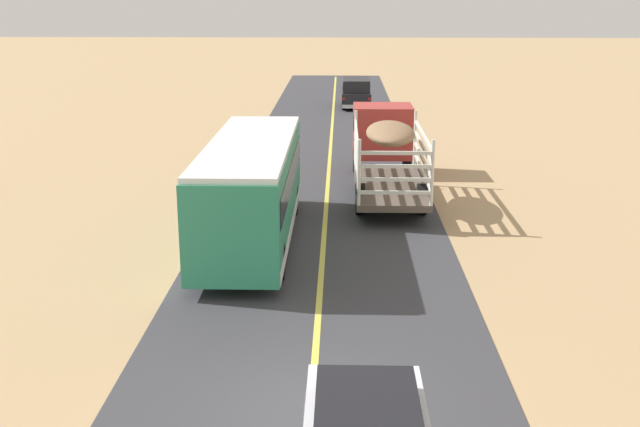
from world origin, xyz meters
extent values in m
plane|color=tan|center=(0.00, 0.00, 0.00)|extent=(240.00, 240.00, 0.00)
cube|color=#38383D|center=(0.00, 0.00, 0.01)|extent=(8.00, 120.00, 0.02)
cube|color=#D8CC4C|center=(0.00, 0.00, 0.02)|extent=(0.16, 117.60, 0.00)
cube|color=black|center=(0.91, -3.72, 2.13)|extent=(1.42, 2.07, 0.36)
cube|color=#B2332D|center=(2.31, 20.21, 1.82)|extent=(2.50, 2.20, 2.20)
cube|color=#192333|center=(2.31, 20.21, 2.27)|extent=(2.53, 1.54, 0.70)
cube|color=brown|center=(2.31, 14.81, 0.72)|extent=(2.50, 6.40, 0.24)
cylinder|color=silver|center=(1.12, 17.95, 1.94)|extent=(0.12, 0.12, 2.20)
cylinder|color=silver|center=(3.50, 17.95, 1.94)|extent=(0.12, 0.12, 2.20)
cylinder|color=silver|center=(1.12, 11.67, 1.94)|extent=(0.12, 0.12, 2.20)
cylinder|color=silver|center=(3.50, 11.67, 1.94)|extent=(0.12, 0.12, 2.20)
cube|color=silver|center=(1.10, 14.81, 1.28)|extent=(0.08, 6.30, 0.12)
cube|color=silver|center=(3.52, 14.81, 1.28)|extent=(0.08, 6.30, 0.12)
cube|color=silver|center=(2.31, 11.65, 1.28)|extent=(2.40, 0.08, 0.12)
cube|color=silver|center=(1.10, 14.81, 1.72)|extent=(0.08, 6.30, 0.12)
cube|color=silver|center=(3.52, 14.81, 1.72)|extent=(0.08, 6.30, 0.12)
cube|color=silver|center=(2.31, 11.65, 1.72)|extent=(2.40, 0.08, 0.12)
cube|color=silver|center=(1.10, 14.81, 2.16)|extent=(0.08, 6.30, 0.12)
cube|color=silver|center=(3.52, 14.81, 2.16)|extent=(0.08, 6.30, 0.12)
cube|color=silver|center=(2.31, 11.65, 2.16)|extent=(2.40, 0.08, 0.12)
cube|color=silver|center=(1.10, 14.81, 2.60)|extent=(0.08, 6.30, 0.12)
cube|color=silver|center=(3.52, 14.81, 2.60)|extent=(0.08, 6.30, 0.12)
cube|color=silver|center=(2.31, 11.65, 2.60)|extent=(2.40, 0.08, 0.12)
ellipsoid|color=#8C6B4C|center=(2.31, 14.81, 2.69)|extent=(1.75, 3.84, 0.70)
cylinder|color=black|center=(1.22, 20.21, 0.57)|extent=(0.32, 1.10, 1.10)
cylinder|color=black|center=(3.40, 20.21, 0.57)|extent=(0.32, 1.10, 1.10)
cylinder|color=black|center=(1.22, 13.53, 0.57)|extent=(0.32, 1.10, 1.10)
cylinder|color=black|center=(3.40, 13.53, 0.57)|extent=(0.32, 1.10, 1.10)
cube|color=#2D8C66|center=(-2.24, 10.21, 1.72)|extent=(2.50, 10.00, 2.70)
cube|color=white|center=(-2.24, 10.21, 3.15)|extent=(2.45, 9.80, 0.16)
cube|color=#192333|center=(-2.24, 10.21, 2.19)|extent=(2.54, 9.20, 0.80)
cube|color=silver|center=(-2.24, 10.21, 0.57)|extent=(2.53, 9.80, 0.36)
cylinder|color=black|center=(-3.34, 13.46, 0.52)|extent=(0.30, 1.00, 1.00)
cylinder|color=black|center=(-1.14, 13.46, 0.52)|extent=(0.30, 1.00, 1.00)
cylinder|color=black|center=(-3.34, 6.96, 0.52)|extent=(0.30, 1.00, 1.00)
cylinder|color=black|center=(-1.14, 6.96, 0.52)|extent=(0.30, 1.00, 1.00)
cube|color=black|center=(1.51, 39.86, 0.70)|extent=(1.90, 4.60, 0.90)
cube|color=black|center=(1.51, 39.71, 1.55)|extent=(1.75, 3.59, 0.80)
cube|color=#192333|center=(1.51, 39.71, 1.57)|extent=(1.79, 3.22, 0.44)
cube|color=silver|center=(1.51, 37.64, 0.37)|extent=(1.86, 0.20, 0.24)
cube|color=red|center=(0.68, 37.58, 0.88)|extent=(0.16, 0.06, 0.14)
cube|color=red|center=(2.34, 37.58, 0.88)|extent=(0.16, 0.06, 0.14)
cylinder|color=black|center=(0.69, 41.29, 0.40)|extent=(0.26, 0.76, 0.76)
cylinder|color=black|center=(2.33, 41.29, 0.40)|extent=(0.26, 0.76, 0.76)
cylinder|color=black|center=(0.69, 38.44, 0.40)|extent=(0.26, 0.76, 0.76)
cylinder|color=black|center=(2.33, 38.44, 0.40)|extent=(0.26, 0.76, 0.76)
camera|label=1|loc=(0.53, -13.28, 7.68)|focal=44.06mm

